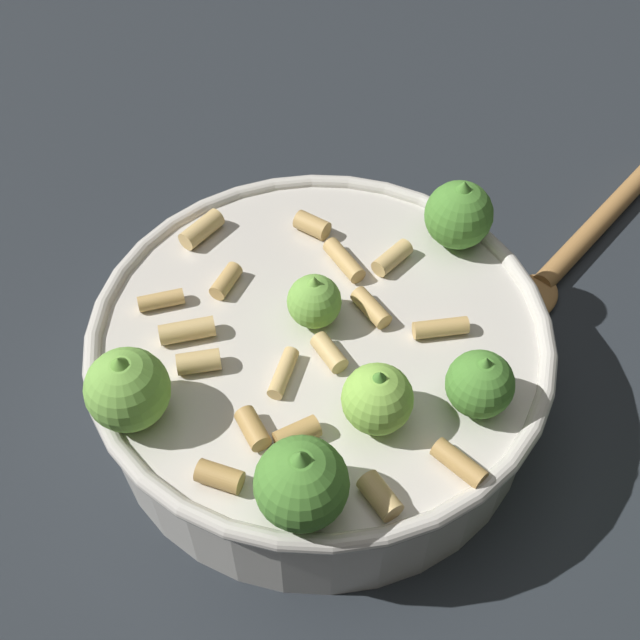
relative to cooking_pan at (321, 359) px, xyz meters
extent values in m
plane|color=#23282D|center=(0.00, 0.00, -0.04)|extent=(2.40, 2.40, 0.00)
cylinder|color=beige|center=(0.00, 0.00, -0.01)|extent=(0.27, 0.27, 0.07)
torus|color=beige|center=(0.00, 0.00, 0.02)|extent=(0.28, 0.28, 0.01)
sphere|color=#4C8933|center=(-0.01, 0.10, 0.04)|extent=(0.04, 0.04, 0.04)
cone|color=#4C8933|center=(-0.01, 0.10, 0.06)|extent=(0.02, 0.02, 0.01)
sphere|color=#4C8933|center=(-0.11, 0.03, 0.05)|extent=(0.04, 0.04, 0.04)
cone|color=#4C8933|center=(-0.11, 0.03, 0.07)|extent=(0.02, 0.02, 0.01)
sphere|color=#8CC64C|center=(0.04, 0.06, 0.04)|extent=(0.04, 0.04, 0.04)
cone|color=#4C8933|center=(0.04, 0.06, 0.06)|extent=(0.02, 0.02, 0.01)
sphere|color=#75B247|center=(0.10, -0.06, 0.05)|extent=(0.05, 0.05, 0.05)
cone|color=#609E38|center=(0.10, -0.06, 0.07)|extent=(0.02, 0.02, 0.01)
sphere|color=#4C8933|center=(0.10, 0.05, 0.05)|extent=(0.05, 0.05, 0.05)
cone|color=#4C8933|center=(0.10, 0.05, 0.07)|extent=(0.02, 0.02, 0.02)
sphere|color=#75B247|center=(-0.01, -0.01, 0.04)|extent=(0.03, 0.03, 0.03)
cone|color=#75B247|center=(-0.01, -0.01, 0.06)|extent=(0.01, 0.01, 0.01)
cylinder|color=tan|center=(0.00, -0.07, 0.03)|extent=(0.03, 0.01, 0.01)
cylinder|color=tan|center=(-0.04, 0.06, 0.03)|extent=(0.03, 0.03, 0.01)
cylinder|color=tan|center=(0.08, 0.00, 0.03)|extent=(0.02, 0.03, 0.01)
cylinder|color=tan|center=(0.11, 0.01, 0.03)|extent=(0.02, 0.03, 0.01)
cylinder|color=tan|center=(0.04, -0.01, 0.03)|extent=(0.03, 0.02, 0.01)
cylinder|color=tan|center=(-0.03, -0.11, 0.03)|extent=(0.03, 0.02, 0.01)
cylinder|color=tan|center=(0.07, 0.03, 0.03)|extent=(0.03, 0.02, 0.01)
cylinder|color=tan|center=(-0.03, 0.02, 0.03)|extent=(0.02, 0.03, 0.01)
cylinder|color=tan|center=(0.08, 0.08, 0.03)|extent=(0.02, 0.03, 0.01)
cylinder|color=tan|center=(0.01, 0.01, 0.03)|extent=(0.02, 0.03, 0.01)
cylinder|color=tan|center=(-0.07, -0.05, 0.03)|extent=(0.01, 0.02, 0.01)
cylinder|color=tan|center=(0.06, -0.05, 0.03)|extent=(0.03, 0.03, 0.01)
cylinder|color=tan|center=(-0.06, -0.02, 0.03)|extent=(0.03, 0.04, 0.01)
cylinder|color=tan|center=(0.04, 0.11, 0.03)|extent=(0.02, 0.03, 0.01)
cylinder|color=tan|center=(0.03, -0.10, 0.03)|extent=(0.03, 0.03, 0.01)
cylinder|color=tan|center=(0.04, -0.07, 0.03)|extent=(0.03, 0.03, 0.01)
cylinder|color=tan|center=(-0.07, 0.01, 0.03)|extent=(0.03, 0.02, 0.01)
cylinder|color=#9E703D|center=(-0.26, 0.11, -0.03)|extent=(0.19, 0.05, 0.02)
ellipsoid|color=#9E703D|center=(-0.15, 0.09, -0.04)|extent=(0.06, 0.04, 0.01)
camera|label=1|loc=(0.25, 0.15, 0.40)|focal=44.91mm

